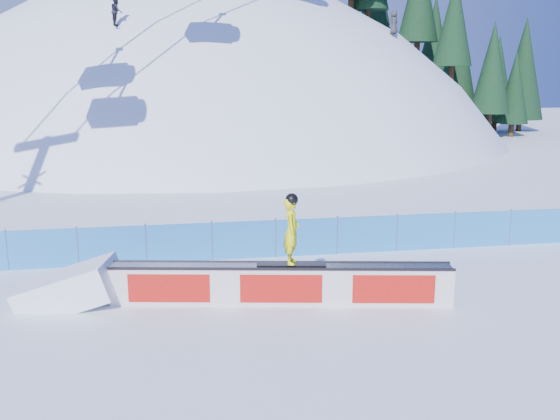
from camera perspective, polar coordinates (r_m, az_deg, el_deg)
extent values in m
plane|color=white|center=(15.47, -1.33, -9.24)|extent=(160.00, 160.00, 0.00)
sphere|color=white|center=(61.05, -7.21, -10.48)|extent=(64.00, 64.00, 64.00)
cylinder|color=#301F13|center=(57.93, 6.71, 17.98)|extent=(0.50, 0.50, 1.40)
cylinder|color=#301F13|center=(60.67, 8.81, 16.14)|extent=(0.50, 0.50, 1.40)
cylinder|color=#301F13|center=(57.08, 10.06, 16.24)|extent=(0.50, 0.50, 1.40)
cylinder|color=#301F13|center=(60.84, 12.35, 13.55)|extent=(0.50, 0.50, 1.40)
cone|color=black|center=(61.15, 12.58, 18.20)|extent=(3.83, 3.83, 8.71)
cylinder|color=#301F13|center=(60.73, 12.34, 13.59)|extent=(0.50, 0.50, 1.40)
cone|color=black|center=(60.93, 12.51, 16.98)|extent=(2.64, 2.64, 6.01)
cylinder|color=#301F13|center=(63.27, 13.31, 11.76)|extent=(0.50, 0.50, 1.40)
cone|color=black|center=(63.42, 13.54, 16.22)|extent=(3.81, 3.81, 8.66)
cylinder|color=#301F13|center=(65.22, 14.08, 10.05)|extent=(0.50, 0.50, 1.40)
cone|color=black|center=(65.24, 14.33, 14.62)|extent=(4.06, 4.06, 9.23)
cylinder|color=#301F13|center=(61.98, 17.24, 7.87)|extent=(0.50, 0.50, 1.40)
cone|color=black|center=(61.83, 17.57, 12.78)|extent=(4.15, 4.15, 9.44)
cylinder|color=#301F13|center=(65.06, 18.57, 7.33)|extent=(0.50, 0.50, 1.40)
cone|color=black|center=(64.86, 18.91, 12.02)|extent=(4.16, 4.16, 9.46)
cylinder|color=#301F13|center=(59.92, 20.37, 6.81)|extent=(0.50, 0.50, 1.40)
cone|color=black|center=(59.71, 20.67, 10.64)|extent=(3.00, 3.00, 6.82)
cylinder|color=#301F13|center=(62.88, 22.40, 6.89)|extent=(0.50, 0.50, 1.40)
cone|color=black|center=(62.67, 22.80, 11.60)|extent=(4.04, 4.04, 9.17)
cube|color=blue|center=(19.51, -3.30, -2.76)|extent=(22.00, 0.03, 1.20)
cylinder|color=#425176|center=(19.99, -23.69, -3.30)|extent=(0.05, 0.05, 1.30)
cylinder|color=#425176|center=(19.60, -18.00, -3.15)|extent=(0.05, 0.05, 1.30)
cylinder|color=#425176|center=(19.41, -12.15, -2.96)|extent=(0.05, 0.05, 1.30)
cylinder|color=#425176|center=(19.42, -6.24, -2.74)|extent=(0.05, 0.05, 1.30)
cylinder|color=#425176|center=(19.63, -0.40, -2.49)|extent=(0.05, 0.05, 1.30)
cylinder|color=#425176|center=(20.05, 5.25, -2.23)|extent=(0.05, 0.05, 1.30)
cylinder|color=#425176|center=(20.65, 10.62, -1.96)|extent=(0.05, 0.05, 1.30)
cylinder|color=#425176|center=(21.42, 15.65, -1.69)|extent=(0.05, 0.05, 1.30)
cylinder|color=#425176|center=(22.34, 20.29, -1.43)|extent=(0.05, 0.05, 1.30)
cube|color=silver|center=(15.81, 0.10, -6.88)|extent=(8.53, 2.10, 0.96)
cube|color=gray|center=(15.65, 0.11, -5.14)|extent=(8.45, 2.11, 0.04)
cube|color=black|center=(15.38, 0.09, -5.42)|extent=(8.44, 1.60, 0.06)
cube|color=black|center=(15.92, 0.12, -4.79)|extent=(8.44, 1.60, 0.06)
cube|color=red|center=(15.55, 0.09, -7.22)|extent=(8.01, 1.51, 0.72)
cube|color=red|center=(16.07, 0.11, -6.55)|extent=(8.01, 1.51, 0.72)
cube|color=black|center=(15.63, 1.06, -4.93)|extent=(1.76, 0.62, 0.03)
imported|color=#F9F80E|center=(15.40, 1.07, -1.89)|extent=(0.55, 0.70, 1.68)
sphere|color=black|center=(15.22, 1.08, 0.96)|extent=(0.31, 0.31, 0.31)
imported|color=black|center=(39.00, -14.71, 17.16)|extent=(0.65, 0.82, 1.65)
imported|color=#2A2A2A|center=(47.80, 10.38, 16.51)|extent=(0.96, 0.88, 1.65)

